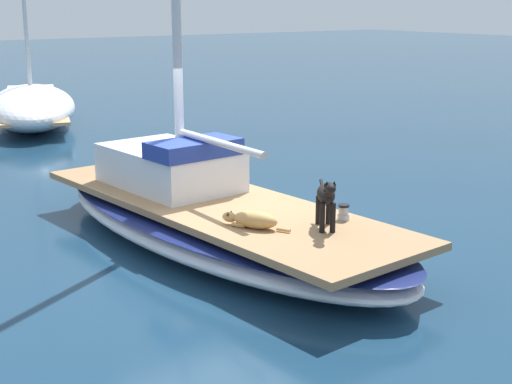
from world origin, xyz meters
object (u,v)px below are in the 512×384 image
object	(u,v)px
sailboat_main	(217,223)
dog_tan	(253,220)
deck_winch	(344,213)
dog_black	(326,197)
moored_boat_far_astern	(31,106)

from	to	relation	value
sailboat_main	dog_tan	world-z (taller)	dog_tan
sailboat_main	deck_winch	bearing A→B (deg)	-63.18
dog_black	moored_boat_far_astern	distance (m)	14.00
deck_winch	dog_black	bearing A→B (deg)	-157.96
dog_black	deck_winch	xyz separation A→B (m)	(0.46, 0.19, -0.32)
dog_tan	dog_black	bearing A→B (deg)	-38.55
dog_black	deck_winch	world-z (taller)	dog_black
sailboat_main	moored_boat_far_astern	world-z (taller)	moored_boat_far_astern
sailboat_main	dog_black	xyz separation A→B (m)	(0.42, -1.93, 0.75)
dog_tan	moored_boat_far_astern	world-z (taller)	moored_boat_far_astern
deck_winch	sailboat_main	bearing A→B (deg)	116.82
dog_tan	sailboat_main	bearing A→B (deg)	77.65
dog_black	dog_tan	size ratio (longest dim) A/B	0.97
sailboat_main	deck_winch	world-z (taller)	deck_winch
sailboat_main	deck_winch	size ratio (longest dim) A/B	35.42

